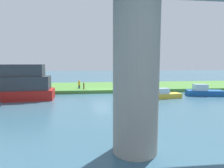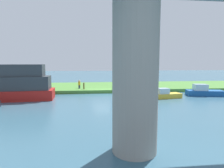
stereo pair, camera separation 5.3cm
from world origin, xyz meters
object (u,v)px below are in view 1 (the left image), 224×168
person_on_bank (79,84)px  riverboat_paddlewheel (203,92)px  motorboat_white (165,94)px  mooring_post (84,86)px  bridge_pylon (136,72)px  pontoon_yellow (17,86)px

person_on_bank → riverboat_paddlewheel: (-17.77, 5.83, -0.61)m
motorboat_white → mooring_post: bearing=-29.4°
bridge_pylon → person_on_bank: (4.11, -21.53, -3.03)m
person_on_bank → pontoon_yellow: (7.40, 6.11, 0.61)m
bridge_pylon → mooring_post: bearing=-80.8°
bridge_pylon → riverboat_paddlewheel: bearing=-131.0°
bridge_pylon → mooring_post: size_ratio=8.31×
mooring_post → motorboat_white: mooring_post is taller
motorboat_white → bridge_pylon: bearing=62.5°
bridge_pylon → pontoon_yellow: bridge_pylon is taller
mooring_post → pontoon_yellow: 9.72m
riverboat_paddlewheel → motorboat_white: bearing=11.1°
bridge_pylon → pontoon_yellow: 19.40m
person_on_bank → riverboat_paddlewheel: person_on_bank is taller
bridge_pylon → riverboat_paddlewheel: (-13.66, -15.70, -3.65)m
motorboat_white → riverboat_paddlewheel: riverboat_paddlewheel is taller
mooring_post → motorboat_white: (-10.90, 6.15, -0.53)m
mooring_post → riverboat_paddlewheel: size_ratio=0.20×
bridge_pylon → person_on_bank: size_ratio=6.09×
bridge_pylon → motorboat_white: bridge_pylon is taller
person_on_bank → pontoon_yellow: 9.62m
bridge_pylon → mooring_post: bridge_pylon is taller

